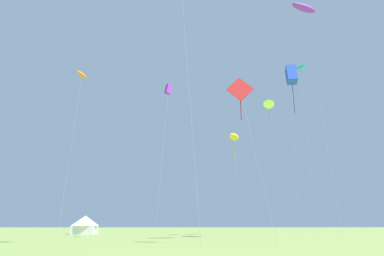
{
  "coord_description": "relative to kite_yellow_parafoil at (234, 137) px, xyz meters",
  "views": [
    {
      "loc": [
        -1.5,
        -2.95,
        1.8
      ],
      "look_at": [
        0.0,
        32.0,
        12.03
      ],
      "focal_mm": 30.83,
      "sensor_mm": 36.0,
      "label": 1
    }
  ],
  "objects": [
    {
      "name": "kite_blue_box",
      "position": [
        7.17,
        -11.1,
        6.92
      ],
      "size": [
        2.17,
        2.4,
        25.22
      ],
      "color": "blue",
      "rests_on": "ground"
    },
    {
      "name": "kite_purple_parafoil",
      "position": [
        7.11,
        -18.17,
        13.61
      ],
      "size": [
        4.28,
        3.27,
        31.02
      ],
      "color": "purple",
      "rests_on": "ground"
    },
    {
      "name": "kite_orange_parafoil",
      "position": [
        -27.12,
        -2.14,
        10.46
      ],
      "size": [
        1.84,
        4.09,
        27.74
      ],
      "color": "orange",
      "rests_on": "ground"
    },
    {
      "name": "kite_lime_delta",
      "position": [
        6.97,
        1.26,
        6.25
      ],
      "size": [
        2.97,
        2.59,
        24.17
      ],
      "color": "#99DB2D",
      "rests_on": "ground"
    },
    {
      "name": "kite_cyan_parafoil",
      "position": [
        13.72,
        1.19,
        14.45
      ],
      "size": [
        2.24,
        3.51,
        31.63
      ],
      "color": "#1EB7CC",
      "rests_on": "ground"
    },
    {
      "name": "kite_purple_box",
      "position": [
        -11.47,
        -10.79,
        4.31
      ],
      "size": [
        1.78,
        2.96,
        21.86
      ],
      "color": "purple",
      "rests_on": "ground"
    },
    {
      "name": "festival_tent_center",
      "position": [
        -27.41,
        9.56,
        -14.82
      ],
      "size": [
        5.17,
        5.17,
        3.36
      ],
      "color": "white",
      "rests_on": "ground"
    },
    {
      "name": "kite_yellow_parafoil",
      "position": [
        0.0,
        0.0,
        0.0
      ],
      "size": [
        3.09,
        3.88,
        17.4
      ],
      "color": "yellow",
      "rests_on": "ground"
    },
    {
      "name": "kite_red_diamond",
      "position": [
        -3.46,
        -24.35,
        -1.42
      ],
      "size": [
        3.85,
        2.06,
        16.9
      ],
      "color": "red",
      "rests_on": "ground"
    }
  ]
}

